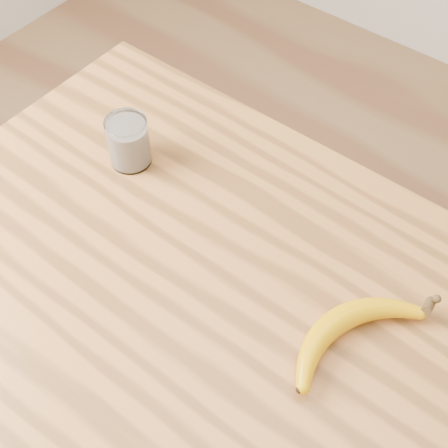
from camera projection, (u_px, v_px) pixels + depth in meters
The scene contains 4 objects.
room at pixel (221, 80), 0.64m from camera, with size 4.04×4.04×2.70m.
table at pixel (222, 342), 1.09m from camera, with size 1.20×0.80×0.90m.
smoothie_glass at pixel (129, 142), 1.15m from camera, with size 0.08×0.08×0.10m.
banana at pixel (339, 319), 0.95m from camera, with size 0.12×0.33×0.04m, color #D99B03, non-canonical shape.
Camera 1 is at (0.31, -0.39, 1.76)m, focal length 50.00 mm.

